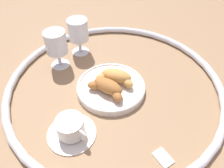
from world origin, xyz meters
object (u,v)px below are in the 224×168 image
object	(u,v)px
croissant_small	(107,87)
sugar_packet	(163,157)
coffee_cup_near	(71,129)
croissant_large	(116,77)
juice_glass_left	(56,44)
juice_glass_right	(78,32)
pastry_plate	(112,88)

from	to	relation	value
croissant_small	sugar_packet	world-z (taller)	croissant_small
croissant_small	coffee_cup_near	world-z (taller)	croissant_small
croissant_large	sugar_packet	distance (m)	0.29
coffee_cup_near	juice_glass_left	size ratio (longest dim) A/B	0.97
coffee_cup_near	sugar_packet	distance (m)	0.25
croissant_small	juice_glass_left	xyz separation A→B (m)	(0.24, -0.01, 0.05)
sugar_packet	juice_glass_right	bearing A→B (deg)	-3.59
croissant_large	juice_glass_left	bearing A→B (deg)	11.89
juice_glass_left	coffee_cup_near	bearing A→B (deg)	145.98
pastry_plate	sugar_packet	bearing A→B (deg)	159.20
croissant_small	croissant_large	bearing A→B (deg)	-78.57
sugar_packet	croissant_large	bearing A→B (deg)	-8.61
juice_glass_left	juice_glass_right	bearing A→B (deg)	-88.89
juice_glass_left	pastry_plate	bearing A→B (deg)	-174.05
croissant_large	coffee_cup_near	world-z (taller)	croissant_large
coffee_cup_near	juice_glass_left	distance (m)	0.32
croissant_large	croissant_small	distance (m)	0.06
croissant_small	sugar_packet	distance (m)	0.26
croissant_large	juice_glass_left	size ratio (longest dim) A/B	0.90
juice_glass_right	coffee_cup_near	bearing A→B (deg)	132.95
croissant_large	sugar_packet	size ratio (longest dim) A/B	2.52
juice_glass_left	sugar_packet	bearing A→B (deg)	171.60
croissant_large	juice_glass_right	distance (m)	0.24
juice_glass_right	sugar_packet	size ratio (longest dim) A/B	2.80
pastry_plate	juice_glass_right	world-z (taller)	juice_glass_right
juice_glass_left	croissant_large	bearing A→B (deg)	-168.11
croissant_large	coffee_cup_near	xyz separation A→B (m)	(-0.03, 0.22, -0.02)
juice_glass_left	juice_glass_right	size ratio (longest dim) A/B	1.00
juice_glass_left	juice_glass_right	xyz separation A→B (m)	(0.00, -0.11, -0.00)
pastry_plate	croissant_large	size ratio (longest dim) A/B	1.80
croissant_small	coffee_cup_near	xyz separation A→B (m)	(-0.02, 0.17, -0.02)
coffee_cup_near	juice_glass_left	world-z (taller)	juice_glass_left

